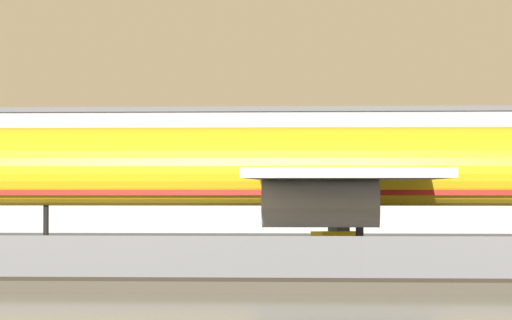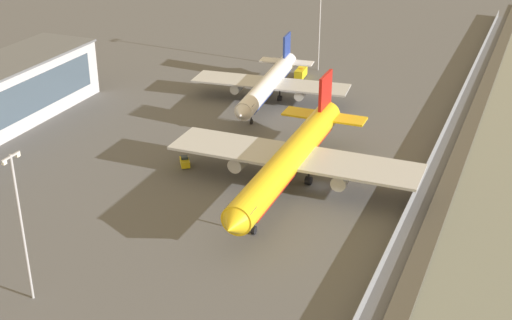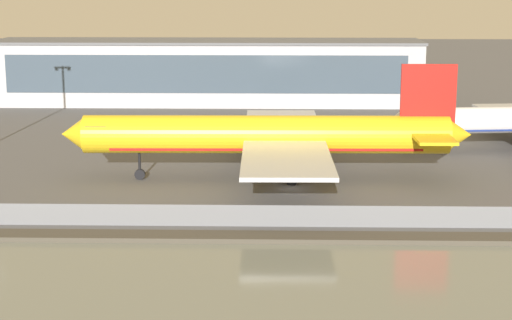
# 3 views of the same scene
# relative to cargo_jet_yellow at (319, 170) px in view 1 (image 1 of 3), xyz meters

# --- Properties ---
(ground_plane) EXTENTS (500.00, 500.00, 0.00)m
(ground_plane) POSITION_rel_cargo_jet_yellow_xyz_m (2.44, -4.64, -5.64)
(ground_plane) COLOR #565659
(shoreline_seawall) EXTENTS (320.00, 3.00, 0.50)m
(shoreline_seawall) POSITION_rel_cargo_jet_yellow_xyz_m (2.44, -25.14, -5.39)
(shoreline_seawall) COLOR #474238
(shoreline_seawall) RESTS_ON ground
(perimeter_fence) EXTENTS (280.00, 0.10, 2.28)m
(perimeter_fence) POSITION_rel_cargo_jet_yellow_xyz_m (2.44, -20.64, -4.50)
(perimeter_fence) COLOR slate
(perimeter_fence) RESTS_ON ground
(cargo_jet_yellow) EXTENTS (51.49, 44.02, 14.78)m
(cargo_jet_yellow) POSITION_rel_cargo_jet_yellow_xyz_m (0.00, 0.00, 0.00)
(cargo_jet_yellow) COLOR yellow
(cargo_jet_yellow) RESTS_ON ground
(baggage_tug) EXTENTS (3.54, 3.13, 1.80)m
(baggage_tug) POSITION_rel_cargo_jet_yellow_xyz_m (0.68, 20.93, -4.83)
(baggage_tug) COLOR yellow
(baggage_tug) RESTS_ON ground
(terminal_building) EXTENTS (84.95, 14.84, 12.72)m
(terminal_building) POSITION_rel_cargo_jet_yellow_xyz_m (-13.18, 65.80, 0.73)
(terminal_building) COLOR #B2B2B7
(terminal_building) RESTS_ON ground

